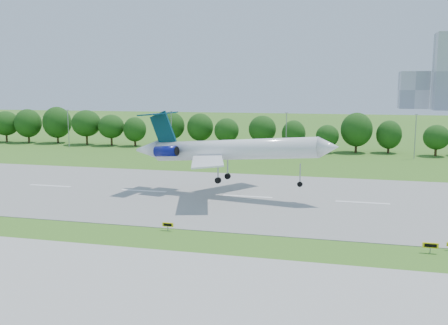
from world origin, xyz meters
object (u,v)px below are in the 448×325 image
service_vehicle_a (197,149)px  airliner (223,149)px  taxi_sign_left (168,225)px  service_vehicle_b (272,152)px

service_vehicle_a → airliner: bearing=-153.9°
taxi_sign_left → service_vehicle_a: size_ratio=0.39×
airliner → service_vehicle_b: bearing=98.5°
airliner → taxi_sign_left: 24.96m
service_vehicle_a → service_vehicle_b: 23.05m
service_vehicle_a → service_vehicle_b: (23.02, -1.33, -0.06)m
service_vehicle_a → service_vehicle_b: size_ratio=1.13×
airliner → service_vehicle_b: 56.78m
airliner → service_vehicle_b: (0.46, 56.23, -7.88)m
airliner → service_vehicle_b: airliner is taller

